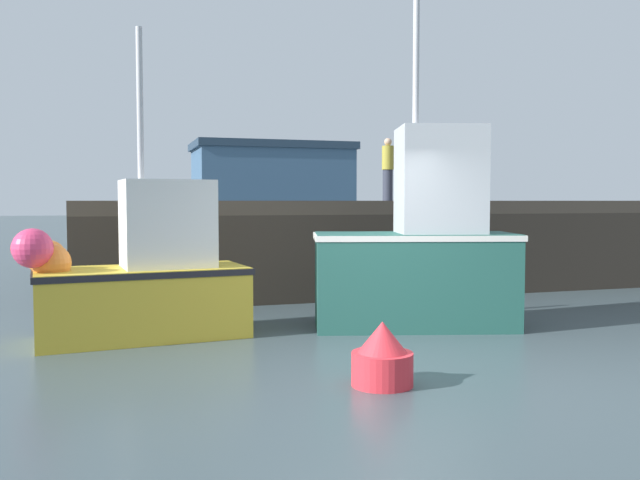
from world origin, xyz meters
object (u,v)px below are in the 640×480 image
(dockworker, at_px, (388,169))
(mooring_buoy_foreground, at_px, (382,357))
(fishing_boat_near_left, at_px, (141,277))
(fishing_boat_near_right, at_px, (421,250))

(dockworker, xyz_separation_m, mooring_buoy_foreground, (-5.08, -11.90, -2.43))
(fishing_boat_near_left, height_order, dockworker, fishing_boat_near_left)
(fishing_boat_near_left, height_order, mooring_buoy_foreground, fishing_boat_near_left)
(fishing_boat_near_right, height_order, dockworker, fishing_boat_near_right)
(fishing_boat_near_right, relative_size, dockworker, 3.15)
(fishing_boat_near_left, bearing_deg, dockworker, 50.81)
(fishing_boat_near_left, relative_size, dockworker, 2.25)
(dockworker, bearing_deg, fishing_boat_near_right, -110.14)
(dockworker, relative_size, mooring_buoy_foreground, 2.86)
(fishing_boat_near_right, xyz_separation_m, mooring_buoy_foreground, (-1.67, -2.62, -0.82))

